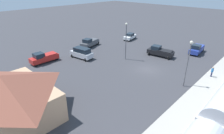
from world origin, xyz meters
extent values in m
plane|color=#38383D|center=(0.00, 0.00, 0.00)|extent=(200.00, 200.00, 0.00)
cube|color=#A8A399|center=(-10.00, 0.00, 0.15)|extent=(3.20, 46.00, 0.30)
cube|color=#19389E|center=(-12.54, 2.77, 1.85)|extent=(0.04, 17.79, 0.36)
cube|color=tan|center=(4.00, 22.00, 1.78)|extent=(10.00, 8.89, 3.56)
pyramid|color=brown|center=(4.00, 22.00, 4.60)|extent=(10.80, 9.69, 2.08)
cube|color=#4C3323|center=(4.00, 17.53, 1.05)|extent=(1.10, 0.08, 2.10)
cylinder|color=#23284C|center=(-9.38, -4.32, 0.72)|extent=(0.22, 0.22, 0.85)
cylinder|color=#2D72B7|center=(-9.38, -4.32, 1.46)|extent=(0.36, 0.36, 0.62)
sphere|color=tan|center=(-9.38, -4.32, 1.89)|extent=(0.24, 0.24, 0.24)
cube|color=black|center=(1.80, -7.52, 0.84)|extent=(5.62, 2.70, 0.92)
cube|color=#19232D|center=(2.82, -7.37, 1.72)|extent=(1.95, 1.95, 0.84)
cylinder|color=black|center=(3.81, -6.36, 0.38)|extent=(0.22, 0.76, 0.76)
cylinder|color=black|center=(4.05, -8.07, 0.38)|extent=(0.22, 0.76, 0.76)
cylinder|color=black|center=(-0.45, -6.97, 0.38)|extent=(0.22, 0.76, 0.76)
cylinder|color=black|center=(-0.20, -8.67, 0.38)|extent=(0.22, 0.76, 0.76)
cube|color=black|center=(0.87, -7.65, 1.40)|extent=(3.20, 2.26, 0.20)
cube|color=#283D9E|center=(-3.09, -14.74, 0.84)|extent=(2.46, 5.56, 0.92)
cube|color=#19232D|center=(-3.19, -13.71, 1.72)|extent=(1.88, 1.88, 0.84)
cylinder|color=black|center=(-4.15, -12.68, 0.38)|extent=(0.22, 0.76, 0.76)
cylinder|color=black|center=(-2.44, -12.51, 0.38)|extent=(0.22, 0.76, 0.76)
cylinder|color=black|center=(-3.74, -16.96, 0.38)|extent=(0.22, 0.76, 0.76)
cylinder|color=black|center=(-2.03, -16.79, 0.38)|extent=(0.22, 0.76, 0.76)
cube|color=#283D9E|center=(-3.00, -15.68, 1.40)|extent=(2.13, 3.13, 0.20)
cube|color=red|center=(16.63, 11.06, 0.84)|extent=(2.01, 5.42, 0.92)
cube|color=#19232D|center=(16.64, 12.09, 1.72)|extent=(1.74, 1.74, 0.84)
cylinder|color=black|center=(15.79, 13.22, 0.38)|extent=(0.22, 0.76, 0.76)
cylinder|color=black|center=(17.51, 13.20, 0.38)|extent=(0.22, 0.76, 0.76)
cylinder|color=black|center=(15.75, 8.92, 0.38)|extent=(0.22, 0.76, 0.76)
cylinder|color=black|center=(17.47, 8.90, 0.38)|extent=(0.22, 0.76, 0.76)
cube|color=red|center=(16.62, 10.12, 1.40)|extent=(1.89, 2.99, 0.20)
cube|color=white|center=(14.39, -13.05, 0.72)|extent=(2.72, 4.78, 0.76)
cube|color=#19232D|center=(14.39, -13.05, 1.42)|extent=(2.02, 2.44, 0.64)
cylinder|color=black|center=(15.52, -14.56, 0.34)|extent=(0.22, 0.68, 0.68)
cylinder|color=black|center=(13.96, -14.88, 0.34)|extent=(0.22, 0.68, 0.68)
cylinder|color=black|center=(14.83, -11.23, 0.34)|extent=(0.22, 0.68, 0.68)
cylinder|color=black|center=(13.26, -11.55, 0.34)|extent=(0.22, 0.68, 0.68)
cube|color=#47494F|center=(17.71, -1.51, 0.84)|extent=(3.22, 5.72, 0.92)
cube|color=#19232D|center=(17.45, -0.51, 1.72)|extent=(2.09, 2.10, 0.84)
cylinder|color=black|center=(16.35, 0.37, 0.38)|extent=(0.22, 0.76, 0.76)
cylinder|color=black|center=(18.01, 0.79, 0.38)|extent=(0.22, 0.76, 0.76)
cylinder|color=black|center=(17.40, -3.80, 0.38)|extent=(0.22, 0.76, 0.76)
cylinder|color=black|center=(19.06, -3.38, 0.38)|extent=(0.22, 0.76, 0.76)
cube|color=#47494F|center=(17.94, -2.42, 1.40)|extent=(2.53, 3.33, 0.20)
cube|color=silver|center=(13.10, 4.64, 0.84)|extent=(5.13, 2.63, 1.00)
cube|color=#19232D|center=(12.95, 4.62, 1.78)|extent=(3.64, 2.19, 0.88)
cylinder|color=black|center=(14.86, 5.76, 0.34)|extent=(0.22, 0.68, 0.68)
cylinder|color=black|center=(15.10, 4.06, 0.34)|extent=(0.22, 0.68, 0.68)
cylinder|color=black|center=(11.10, 5.23, 0.34)|extent=(0.22, 0.68, 0.68)
cylinder|color=black|center=(11.34, 3.52, 0.34)|extent=(0.22, 0.68, 0.68)
cylinder|color=#515156|center=(-7.20, 1.17, 3.35)|extent=(0.16, 0.16, 6.69)
sphere|color=#EAE5C6|center=(-7.20, 1.17, 6.87)|extent=(0.44, 0.44, 0.44)
cylinder|color=#515156|center=(6.10, -1.10, 3.49)|extent=(0.16, 0.16, 6.99)
sphere|color=#EAE5C6|center=(6.10, -1.10, 7.17)|extent=(0.44, 0.44, 0.44)
camera|label=1|loc=(-15.82, 26.06, 14.23)|focal=29.31mm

